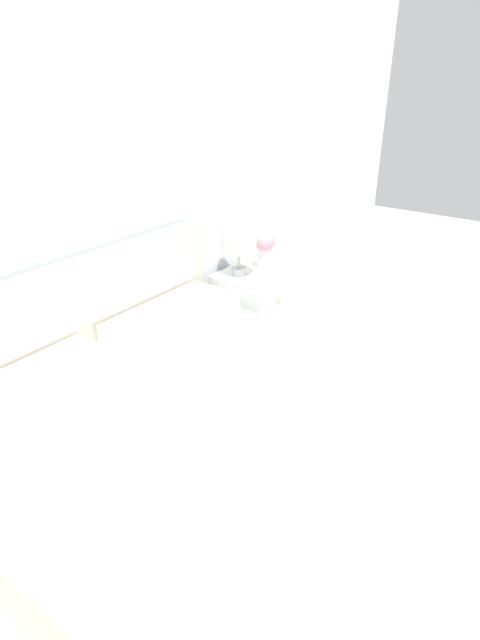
# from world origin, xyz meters

# --- Properties ---
(ground_plane) EXTENTS (12.00, 12.00, 0.00)m
(ground_plane) POSITION_xyz_m (0.00, 0.00, 0.00)
(ground_plane) COLOR #CCB28E
(wall_back) EXTENTS (8.00, 0.06, 2.60)m
(wall_back) POSITION_xyz_m (0.00, 0.07, 1.30)
(wall_back) COLOR white
(wall_back) RESTS_ON ground_plane
(bed) EXTENTS (1.91, 2.15, 1.03)m
(bed) POSITION_xyz_m (0.00, -1.00, 0.28)
(bed) COLOR beige
(bed) RESTS_ON ground_plane
(nightstand) EXTENTS (0.44, 0.45, 0.62)m
(nightstand) POSITION_xyz_m (1.26, -0.23, 0.31)
(nightstand) COLOR white
(nightstand) RESTS_ON ground_plane
(table_lamp) EXTENTS (0.24, 0.24, 0.34)m
(table_lamp) POSITION_xyz_m (1.19, -0.16, 0.86)
(table_lamp) COLOR #A8B2BC
(table_lamp) RESTS_ON nightstand
(flower_vase) EXTENTS (0.15, 0.15, 0.27)m
(flower_vase) POSITION_xyz_m (1.41, -0.22, 0.78)
(flower_vase) COLOR white
(flower_vase) RESTS_ON nightstand
(alarm_clock) EXTENTS (0.08, 0.06, 0.07)m
(alarm_clock) POSITION_xyz_m (1.18, -0.34, 0.65)
(alarm_clock) COLOR white
(alarm_clock) RESTS_ON nightstand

